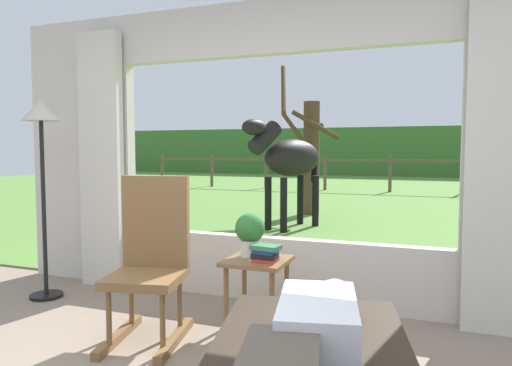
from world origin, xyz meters
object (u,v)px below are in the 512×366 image
at_px(horse, 289,159).
at_px(floor_lamp_left, 42,139).
at_px(pasture_tree, 310,152).
at_px(book_stack, 265,253).
at_px(rocking_chair, 151,259).
at_px(side_table, 257,272).
at_px(reclining_person, 307,341).
at_px(potted_plant, 250,232).

bearing_deg(horse, floor_lamp_left, 98.55).
bearing_deg(pasture_tree, book_stack, -78.47).
bearing_deg(rocking_chair, side_table, 17.94).
bearing_deg(floor_lamp_left, horse, 76.61).
distance_m(book_stack, horse, 4.43).
relative_size(reclining_person, potted_plant, 4.47).
distance_m(horse, pasture_tree, 1.84).
xyz_separation_m(side_table, floor_lamp_left, (-2.01, 0.04, 0.97)).
bearing_deg(floor_lamp_left, reclining_person, -26.38).
height_order(side_table, horse, horse).
bearing_deg(horse, book_stack, 126.52).
xyz_separation_m(horse, pasture_tree, (-0.14, 1.83, 0.09)).
bearing_deg(floor_lamp_left, potted_plant, 0.52).
bearing_deg(potted_plant, book_stack, -36.52).
xyz_separation_m(rocking_chair, horse, (-0.38, 4.57, 0.61)).
relative_size(side_table, book_stack, 2.46).
relative_size(rocking_chair, horse, 0.62).
bearing_deg(rocking_chair, pasture_tree, 82.09).
xyz_separation_m(reclining_person, potted_plant, (-0.79, 1.36, 0.18)).
xyz_separation_m(side_table, horse, (-1.02, 4.19, 0.73)).
bearing_deg(pasture_tree, side_table, -79.12).
height_order(book_stack, horse, horse).
bearing_deg(book_stack, side_table, 143.82).
height_order(book_stack, floor_lamp_left, floor_lamp_left).
height_order(floor_lamp_left, pasture_tree, pasture_tree).
relative_size(book_stack, horse, 0.12).
relative_size(floor_lamp_left, horse, 0.97).
height_order(reclining_person, horse, horse).
bearing_deg(side_table, book_stack, -36.18).
distance_m(rocking_chair, pasture_tree, 6.46).
bearing_deg(side_table, floor_lamp_left, 178.79).
bearing_deg(reclining_person, book_stack, 104.17).
xyz_separation_m(book_stack, floor_lamp_left, (-2.09, 0.10, 0.82)).
height_order(reclining_person, side_table, reclining_person).
xyz_separation_m(reclining_person, side_table, (-0.71, 1.30, -0.10)).
distance_m(reclining_person, side_table, 1.49).
xyz_separation_m(reclining_person, rocking_chair, (-1.35, 0.93, 0.02)).
height_order(rocking_chair, potted_plant, rocking_chair).
bearing_deg(horse, pasture_tree, -63.85).
height_order(reclining_person, rocking_chair, rocking_chair).
relative_size(rocking_chair, book_stack, 5.30).
xyz_separation_m(reclining_person, pasture_tree, (-1.86, 7.33, 0.73)).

